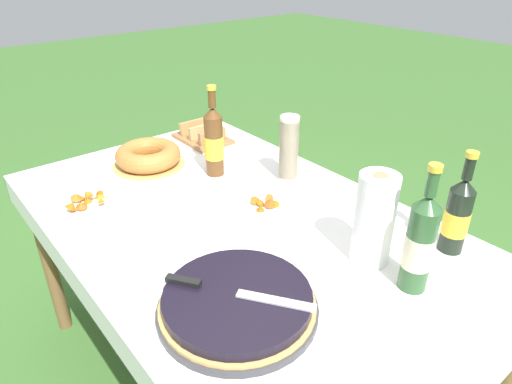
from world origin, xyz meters
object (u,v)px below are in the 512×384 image
Objects in this scene: cider_bottle_amber at (214,142)px; snack_plate_near at (86,202)px; serving_knife at (226,290)px; snack_plate_left at (268,203)px; berry_tart at (238,303)px; cider_bottle_green at (420,243)px; paper_towel_roll at (374,219)px; cup_stack at (289,149)px; bread_board at (203,136)px; bundt_cake at (148,156)px; juice_bottle_red at (457,215)px.

snack_plate_near is at bearing -99.08° from cider_bottle_amber.
snack_plate_near is (-0.72, -0.07, -0.05)m from serving_knife.
cider_bottle_amber reaches higher than snack_plate_left.
berry_tart is at bearing -48.84° from snack_plate_left.
cider_bottle_green is 1.71× the size of snack_plate_left.
berry_tart is 0.78m from cider_bottle_amber.
paper_towel_roll is (0.73, 0.03, -0.00)m from cider_bottle_amber.
cider_bottle_amber reaches higher than berry_tart.
cup_stack is (-0.45, 0.58, 0.10)m from berry_tart.
serving_knife is 1.56× the size of snack_plate_left.
serving_knife is at bearing -145.53° from berry_tart.
snack_plate_near is at bearing -69.08° from bread_board.
serving_knife is 0.74m from cup_stack.
snack_plate_near is at bearing -129.65° from snack_plate_left.
snack_plate_left is (0.56, 0.16, -0.03)m from bundt_cake.
juice_bottle_red is 1.32× the size of snack_plate_near.
bread_board is at bearing -175.28° from juice_bottle_red.
cider_bottle_amber is at bearing -178.87° from cider_bottle_green.
bundt_cake reaches higher than bread_board.
serving_knife is 1.20× the size of paper_towel_roll.
bread_board is at bearing 115.19° from serving_knife.
berry_tart is 1.67× the size of snack_plate_near.
paper_towel_roll reaches higher than cup_stack.
cup_stack reaches higher than snack_plate_near.
cup_stack is 0.98× the size of bread_board.
snack_plate_left is at bearing -0.46° from cider_bottle_amber.
juice_bottle_red reaches higher than snack_plate_near.
juice_bottle_red reaches higher than paper_towel_roll.
cider_bottle_amber is at bearing -25.31° from bread_board.
serving_knife is 0.50m from cider_bottle_green.
berry_tart is 0.68m from juice_bottle_red.
paper_towel_roll is (0.52, -0.16, 0.01)m from cup_stack.
paper_towel_roll is (0.97, 0.19, 0.09)m from bundt_cake.
juice_bottle_red is at bearing 61.48° from paper_towel_roll.
serving_knife is 0.52m from snack_plate_left.
bundt_cake is 1.40× the size of snack_plate_left.
berry_tart is 0.93m from bundt_cake.
cider_bottle_amber is 1.35× the size of bread_board.
snack_plate_near is (-0.93, -0.73, -0.11)m from juice_bottle_red.
cider_bottle_green is (0.24, 0.43, 0.07)m from serving_knife.
berry_tart is 1.91× the size of snack_plate_left.
paper_towel_roll reaches higher than serving_knife.
snack_plate_near is at bearing -173.08° from berry_tart.
cider_bottle_green is (0.21, 0.41, 0.11)m from berry_tart.
berry_tart is 1.26× the size of juice_bottle_red.
juice_bottle_red is at bearing 20.76° from bundt_cake.
bread_board is at bearing 166.50° from snack_plate_left.
bundt_cake is (-0.90, 0.23, 0.01)m from berry_tart.
cup_stack is 0.81× the size of juice_bottle_red.
juice_bottle_red is at bearing 37.84° from serving_knife.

